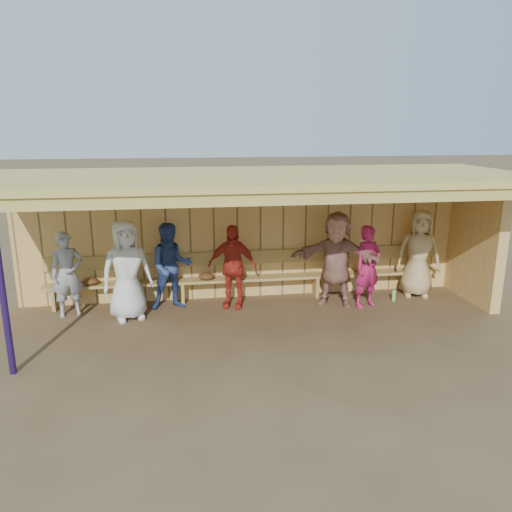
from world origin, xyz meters
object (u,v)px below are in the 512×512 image
(player_a, at_px, (68,274))
(player_f, at_px, (336,259))
(player_g, at_px, (368,267))
(player_h, at_px, (419,254))
(player_b, at_px, (127,270))
(player_c, at_px, (171,266))
(bench, at_px, (250,272))
(player_d, at_px, (232,266))

(player_a, bearing_deg, player_f, -18.77)
(player_g, distance_m, player_h, 1.27)
(player_b, relative_size, player_h, 1.02)
(player_c, bearing_deg, player_g, -13.63)
(bench, bearing_deg, player_g, -19.82)
(player_d, relative_size, player_f, 0.88)
(player_f, xyz_separation_m, player_h, (1.74, 0.26, -0.03))
(player_a, height_order, player_g, player_g)
(player_h, height_order, bench, player_h)
(player_a, xyz_separation_m, player_g, (5.33, -0.36, 0.01))
(player_h, distance_m, bench, 3.29)
(player_f, bearing_deg, player_a, -158.57)
(player_g, xyz_separation_m, player_h, (1.19, 0.44, 0.09))
(player_c, relative_size, player_h, 0.93)
(player_c, height_order, player_g, player_c)
(player_a, xyz_separation_m, player_h, (6.52, 0.08, 0.10))
(player_c, relative_size, player_g, 1.04)
(player_c, distance_m, bench, 1.53)
(player_c, bearing_deg, player_h, -6.56)
(player_d, relative_size, player_h, 0.91)
(player_a, distance_m, bench, 3.29)
(player_d, bearing_deg, bench, 64.48)
(player_a, xyz_separation_m, player_b, (1.04, -0.32, 0.12))
(player_h, bearing_deg, player_d, -162.03)
(player_b, xyz_separation_m, player_f, (3.74, 0.14, 0.01))
(player_d, distance_m, player_f, 1.91)
(player_a, relative_size, player_g, 0.99)
(bench, bearing_deg, player_a, -173.26)
(player_c, xyz_separation_m, player_f, (3.00, -0.26, 0.09))
(player_f, bearing_deg, player_h, 32.23)
(player_a, xyz_separation_m, player_d, (2.88, -0.01, 0.02))
(player_a, distance_m, player_b, 1.10)
(player_a, bearing_deg, player_h, -15.87)
(player_d, bearing_deg, player_c, -166.22)
(player_b, height_order, bench, player_b)
(player_c, distance_m, player_d, 1.10)
(player_g, distance_m, bench, 2.21)
(player_a, bearing_deg, player_c, -14.00)
(player_a, distance_m, player_d, 2.88)
(player_d, relative_size, player_g, 1.01)
(player_b, xyz_separation_m, bench, (2.22, 0.70, -0.34))
(player_g, bearing_deg, player_d, 151.17)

